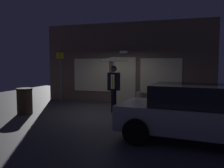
% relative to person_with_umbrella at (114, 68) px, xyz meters
% --- Properties ---
extents(ground_plane, '(18.00, 18.00, 0.00)m').
position_rel_person_with_umbrella_xyz_m(ground_plane, '(-0.15, -0.21, -1.76)').
color(ground_plane, '#423F44').
extents(building_facade, '(8.16, 0.48, 3.83)m').
position_rel_person_with_umbrella_xyz_m(building_facade, '(-0.15, 2.14, 0.14)').
color(building_facade, brown).
rests_on(building_facade, ground).
extents(person_with_umbrella, '(1.27, 1.27, 2.18)m').
position_rel_person_with_umbrella_xyz_m(person_with_umbrella, '(0.00, 0.00, 0.00)').
color(person_with_umbrella, black).
rests_on(person_with_umbrella, ground).
extents(parked_car, '(3.92, 2.10, 1.42)m').
position_rel_person_with_umbrella_xyz_m(parked_car, '(3.13, -2.84, -1.03)').
color(parked_car, '#A5A8AD').
rests_on(parked_car, ground).
extents(street_sign_post, '(0.40, 0.07, 2.54)m').
position_rel_person_with_umbrella_xyz_m(street_sign_post, '(-3.18, 1.29, -0.32)').
color(street_sign_post, '#595B60').
rests_on(street_sign_post, ground).
extents(sidewalk_bollard, '(0.30, 0.30, 0.67)m').
position_rel_person_with_umbrella_xyz_m(sidewalk_bollard, '(0.71, 1.46, -1.43)').
color(sidewalk_bollard, '#B2A899').
rests_on(sidewalk_bollard, ground).
extents(sidewalk_bollard_2, '(0.26, 0.26, 0.64)m').
position_rel_person_with_umbrella_xyz_m(sidewalk_bollard_2, '(2.10, 1.41, -1.44)').
color(sidewalk_bollard_2, slate).
rests_on(sidewalk_bollard_2, ground).
extents(trash_bin, '(0.60, 0.60, 0.99)m').
position_rel_person_with_umbrella_xyz_m(trash_bin, '(-3.07, -1.51, -1.26)').
color(trash_bin, '#473823').
rests_on(trash_bin, ground).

